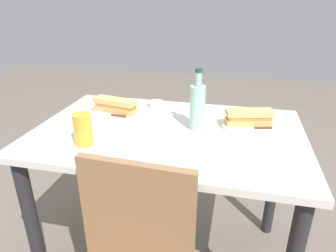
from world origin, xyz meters
TOP-DOWN VIEW (x-y plane):
  - dining_table at (0.00, 0.00)m, footprint 1.20×0.77m
  - plate_near at (-0.35, -0.12)m, footprint 0.25×0.25m
  - baguette_sandwich_near at (-0.35, -0.12)m, footprint 0.22×0.12m
  - knife_near at (-0.38, -0.07)m, footprint 0.18×0.06m
  - plate_far at (0.30, -0.13)m, footprint 0.25×0.25m
  - baguette_sandwich_far at (0.30, -0.13)m, footprint 0.23×0.11m
  - knife_far at (0.30, -0.07)m, footprint 0.18×0.03m
  - water_bottle at (-0.12, -0.04)m, footprint 0.07×0.07m
  - beer_glass at (0.30, 0.21)m, footprint 0.08×0.08m
  - olive_bowl at (0.13, -0.28)m, footprint 0.08×0.08m

SIDE VIEW (x-z plane):
  - dining_table at x=0.00m, z-range 0.26..1.02m
  - plate_near at x=-0.35m, z-range 0.76..0.77m
  - plate_far at x=0.30m, z-range 0.76..0.77m
  - olive_bowl at x=0.13m, z-range 0.76..0.79m
  - knife_near at x=-0.38m, z-range 0.77..0.78m
  - knife_far at x=0.30m, z-range 0.77..0.78m
  - baguette_sandwich_near at x=-0.35m, z-range 0.77..0.84m
  - baguette_sandwich_far at x=0.30m, z-range 0.77..0.84m
  - beer_glass at x=0.30m, z-range 0.76..0.89m
  - water_bottle at x=-0.12m, z-range 0.73..1.01m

